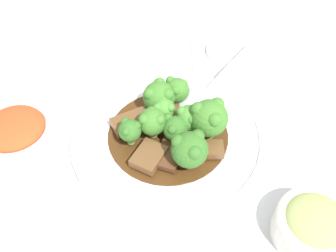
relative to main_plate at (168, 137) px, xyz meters
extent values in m
plane|color=silver|center=(0.00, 0.00, -0.01)|extent=(4.00, 4.00, 0.00)
cylinder|color=white|center=(0.00, 0.00, 0.00)|extent=(0.28, 0.28, 0.01)
torus|color=white|center=(0.00, 0.00, 0.00)|extent=(0.28, 0.28, 0.01)
cylinder|color=#4C2D14|center=(0.00, 0.00, 0.00)|extent=(0.18, 0.18, 0.00)
cube|color=brown|center=(0.02, 0.05, 0.02)|extent=(0.05, 0.06, 0.01)
cube|color=#56331E|center=(-0.01, 0.04, 0.01)|extent=(0.04, 0.06, 0.01)
cube|color=brown|center=(0.05, -0.01, 0.02)|extent=(0.08, 0.07, 0.01)
cube|color=brown|center=(-0.06, 0.02, 0.01)|extent=(0.06, 0.04, 0.01)
cube|color=brown|center=(-0.01, -0.04, 0.01)|extent=(0.06, 0.06, 0.01)
cylinder|color=#7FA84C|center=(-0.03, -0.01, 0.02)|extent=(0.01, 0.01, 0.01)
sphere|color=#4C8E38|center=(-0.03, -0.01, 0.04)|extent=(0.04, 0.04, 0.04)
sphere|color=#4C8E38|center=(-0.02, -0.01, 0.05)|extent=(0.01, 0.01, 0.01)
sphere|color=#4C8E38|center=(-0.03, 0.00, 0.05)|extent=(0.01, 0.01, 0.01)
sphere|color=#4C8E38|center=(-0.03, -0.02, 0.05)|extent=(0.01, 0.01, 0.01)
cylinder|color=#8EB756|center=(0.02, -0.04, 0.01)|extent=(0.02, 0.02, 0.01)
sphere|color=#427F2D|center=(0.02, -0.04, 0.04)|extent=(0.05, 0.05, 0.05)
sphere|color=#427F2D|center=(0.03, -0.03, 0.05)|extent=(0.02, 0.02, 0.02)
sphere|color=#427F2D|center=(0.01, -0.04, 0.05)|extent=(0.02, 0.02, 0.02)
sphere|color=#427F2D|center=(0.03, -0.06, 0.05)|extent=(0.02, 0.02, 0.02)
cylinder|color=#7FA84C|center=(0.05, 0.03, 0.02)|extent=(0.01, 0.01, 0.01)
sphere|color=#387028|center=(0.05, 0.03, 0.04)|extent=(0.03, 0.03, 0.03)
sphere|color=#387028|center=(0.05, 0.04, 0.04)|extent=(0.01, 0.01, 0.01)
sphere|color=#387028|center=(0.04, 0.02, 0.04)|extent=(0.01, 0.01, 0.01)
sphere|color=#387028|center=(0.06, 0.02, 0.04)|extent=(0.01, 0.01, 0.01)
cylinder|color=#7FA84C|center=(-0.06, -0.01, 0.02)|extent=(0.02, 0.02, 0.02)
sphere|color=#427F2D|center=(-0.06, -0.01, 0.05)|extent=(0.05, 0.05, 0.05)
sphere|color=#427F2D|center=(-0.06, 0.01, 0.06)|extent=(0.02, 0.02, 0.02)
sphere|color=#427F2D|center=(-0.06, -0.02, 0.06)|extent=(0.02, 0.02, 0.02)
sphere|color=#427F2D|center=(-0.04, -0.01, 0.06)|extent=(0.02, 0.02, 0.02)
cylinder|color=#8EB756|center=(0.02, 0.01, 0.02)|extent=(0.01, 0.01, 0.01)
sphere|color=#427F2D|center=(0.02, 0.01, 0.04)|extent=(0.04, 0.04, 0.04)
sphere|color=#427F2D|center=(0.01, 0.01, 0.05)|extent=(0.02, 0.02, 0.02)
sphere|color=#427F2D|center=(0.02, 0.00, 0.05)|extent=(0.02, 0.02, 0.02)
sphere|color=#427F2D|center=(0.03, 0.02, 0.05)|extent=(0.02, 0.02, 0.02)
cylinder|color=#7FA84C|center=(-0.01, 0.01, 0.01)|extent=(0.01, 0.01, 0.01)
sphere|color=#387028|center=(-0.01, 0.01, 0.03)|extent=(0.04, 0.04, 0.04)
sphere|color=#387028|center=(-0.02, 0.00, 0.04)|extent=(0.01, 0.01, 0.01)
sphere|color=#387028|center=(0.00, 0.00, 0.04)|extent=(0.01, 0.01, 0.01)
sphere|color=#387028|center=(-0.01, 0.02, 0.04)|extent=(0.01, 0.01, 0.01)
cylinder|color=#7FA84C|center=(-0.04, 0.05, 0.02)|extent=(0.02, 0.02, 0.01)
sphere|color=#387028|center=(-0.04, 0.05, 0.04)|extent=(0.05, 0.05, 0.05)
sphere|color=#387028|center=(-0.05, 0.04, 0.05)|extent=(0.02, 0.02, 0.02)
sphere|color=#387028|center=(-0.02, 0.05, 0.05)|extent=(0.02, 0.02, 0.02)
sphere|color=#387028|center=(-0.05, 0.06, 0.05)|extent=(0.02, 0.02, 0.02)
cylinder|color=#8EB756|center=(0.01, -0.02, 0.02)|extent=(0.01, 0.01, 0.01)
sphere|color=#4C8E38|center=(0.01, -0.02, 0.04)|extent=(0.03, 0.03, 0.03)
sphere|color=#4C8E38|center=(0.01, -0.03, 0.04)|extent=(0.01, 0.01, 0.01)
sphere|color=#4C8E38|center=(0.02, -0.01, 0.04)|extent=(0.01, 0.01, 0.01)
sphere|color=#4C8E38|center=(0.00, -0.02, 0.04)|extent=(0.01, 0.01, 0.01)
cylinder|color=#8EB756|center=(0.00, -0.06, 0.01)|extent=(0.01, 0.01, 0.01)
sphere|color=#427F2D|center=(0.00, -0.06, 0.03)|extent=(0.04, 0.04, 0.04)
sphere|color=#427F2D|center=(0.01, -0.07, 0.04)|extent=(0.01, 0.01, 0.01)
sphere|color=#427F2D|center=(0.00, -0.05, 0.04)|extent=(0.01, 0.01, 0.01)
sphere|color=#427F2D|center=(-0.01, -0.07, 0.04)|extent=(0.01, 0.01, 0.01)
ellipsoid|color=#B7B7BC|center=(-0.03, -0.07, 0.02)|extent=(0.07, 0.08, 0.01)
cylinder|color=#B7B7BC|center=(-0.07, -0.17, 0.01)|extent=(0.07, 0.14, 0.01)
cylinder|color=white|center=(0.21, 0.06, -0.01)|extent=(0.06, 0.06, 0.01)
cylinder|color=white|center=(0.21, 0.06, 0.01)|extent=(0.11, 0.11, 0.04)
torus|color=white|center=(0.21, 0.06, 0.03)|extent=(0.11, 0.11, 0.01)
ellipsoid|color=#D14C23|center=(0.21, 0.06, 0.03)|extent=(0.09, 0.09, 0.03)
cylinder|color=white|center=(-0.20, 0.11, -0.01)|extent=(0.05, 0.05, 0.01)
cylinder|color=white|center=(-0.20, 0.11, 0.01)|extent=(0.09, 0.09, 0.04)
torus|color=white|center=(-0.20, 0.11, 0.03)|extent=(0.09, 0.09, 0.01)
ellipsoid|color=#A3B266|center=(-0.20, 0.11, 0.03)|extent=(0.07, 0.07, 0.03)
cylinder|color=white|center=(-0.06, -0.22, -0.01)|extent=(0.07, 0.07, 0.01)
torus|color=white|center=(-0.06, -0.22, 0.00)|extent=(0.07, 0.07, 0.01)
cube|color=silver|center=(-0.05, -0.22, -0.01)|extent=(0.13, 0.12, 0.01)
camera|label=1|loc=(-0.08, 0.36, 0.45)|focal=42.00mm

